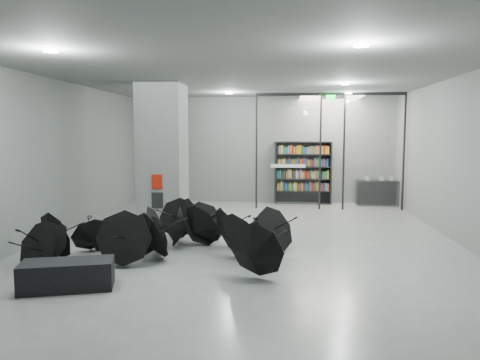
# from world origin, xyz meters

# --- Properties ---
(room) EXTENTS (14.00, 14.02, 4.01)m
(room) POSITION_xyz_m (0.00, 0.00, 2.84)
(room) COLOR gray
(room) RESTS_ON ground
(column) EXTENTS (1.20, 1.20, 4.00)m
(column) POSITION_xyz_m (-2.50, 2.00, 2.00)
(column) COLOR slate
(column) RESTS_ON ground
(fire_cabinet) EXTENTS (0.28, 0.04, 0.38)m
(fire_cabinet) POSITION_xyz_m (-2.50, 1.38, 1.35)
(fire_cabinet) COLOR #A50A07
(fire_cabinet) RESTS_ON column
(info_panel) EXTENTS (0.30, 0.03, 0.42)m
(info_panel) POSITION_xyz_m (-2.50, 1.38, 0.85)
(info_panel) COLOR black
(info_panel) RESTS_ON column
(exit_sign) EXTENTS (0.30, 0.06, 0.15)m
(exit_sign) POSITION_xyz_m (2.40, 5.30, 3.82)
(exit_sign) COLOR #0CE533
(exit_sign) RESTS_ON room
(glass_partition) EXTENTS (5.06, 0.08, 4.00)m
(glass_partition) POSITION_xyz_m (2.39, 5.50, 2.18)
(glass_partition) COLOR silver
(glass_partition) RESTS_ON ground
(bench) EXTENTS (1.61, 1.04, 0.48)m
(bench) POSITION_xyz_m (-2.79, -3.16, 0.24)
(bench) COLOR black
(bench) RESTS_ON ground
(bookshelf) EXTENTS (2.13, 0.49, 2.33)m
(bookshelf) POSITION_xyz_m (1.58, 6.75, 1.16)
(bookshelf) COLOR black
(bookshelf) RESTS_ON ground
(shop_counter) EXTENTS (1.53, 0.62, 0.91)m
(shop_counter) POSITION_xyz_m (4.31, 6.59, 0.46)
(shop_counter) COLOR black
(shop_counter) RESTS_ON ground
(umbrella_cluster) EXTENTS (5.88, 4.50, 1.31)m
(umbrella_cluster) POSITION_xyz_m (-1.56, -0.88, 0.31)
(umbrella_cluster) COLOR black
(umbrella_cluster) RESTS_ON ground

